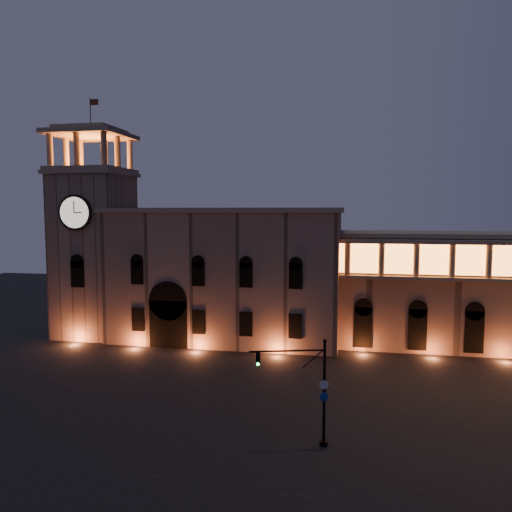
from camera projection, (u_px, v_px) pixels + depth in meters
The scene contains 5 objects.
ground at pixel (189, 399), 45.69m from camera, with size 160.00×160.00×0.00m, color black.
government_building at pixel (225, 274), 66.74m from camera, with size 30.80×12.80×17.60m.
clock_tower at pixel (94, 245), 68.88m from camera, with size 9.80×9.80×32.40m.
colonnade_wing at pixel (493, 290), 62.51m from camera, with size 40.60×11.50×14.50m.
traffic_light at pixel (311, 390), 36.24m from camera, with size 5.66×1.85×8.01m.
Camera 1 is at (14.27, -42.40, 17.25)m, focal length 35.00 mm.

